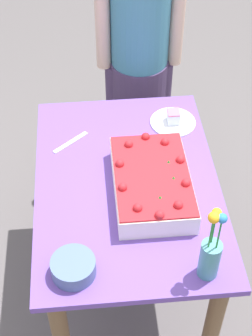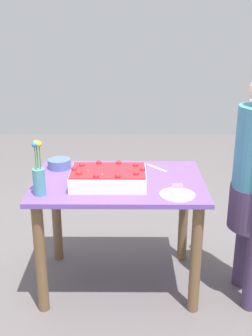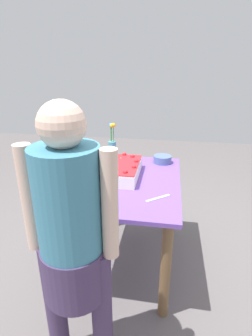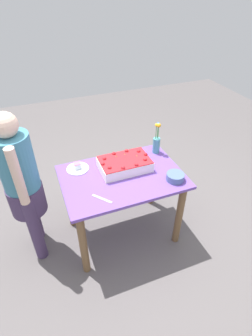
{
  "view_description": "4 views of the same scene",
  "coord_description": "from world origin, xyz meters",
  "px_view_note": "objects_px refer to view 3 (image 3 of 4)",
  "views": [
    {
      "loc": [
        -1.46,
        0.14,
        2.35
      ],
      "look_at": [
        0.03,
        0.0,
        0.83
      ],
      "focal_mm": 55.0,
      "sensor_mm": 36.0,
      "label": 1
    },
    {
      "loc": [
        0.06,
        -2.56,
        1.79
      ],
      "look_at": [
        0.05,
        -0.11,
        0.9
      ],
      "focal_mm": 45.0,
      "sensor_mm": 36.0,
      "label": 2
    },
    {
      "loc": [
        1.82,
        0.28,
        1.61
      ],
      "look_at": [
        -0.06,
        -0.04,
        0.85
      ],
      "focal_mm": 28.0,
      "sensor_mm": 36.0,
      "label": 3
    },
    {
      "loc": [
        0.65,
        1.78,
        2.28
      ],
      "look_at": [
        -0.03,
        0.02,
        0.87
      ],
      "focal_mm": 28.0,
      "sensor_mm": 36.0,
      "label": 4
    }
  ],
  "objects_px": {
    "sheet_cake": "(120,170)",
    "person_standing": "(72,237)",
    "serving_plate_with_slice": "(85,197)",
    "cake_knife": "(158,198)",
    "fruit_bowl": "(162,159)",
    "flower_vase": "(112,147)"
  },
  "relations": [
    {
      "from": "sheet_cake",
      "to": "fruit_bowl",
      "type": "relative_size",
      "value": 2.95
    },
    {
      "from": "person_standing",
      "to": "fruit_bowl",
      "type": "bearing_deg",
      "value": -16.31
    },
    {
      "from": "serving_plate_with_slice",
      "to": "fruit_bowl",
      "type": "relative_size",
      "value": 1.32
    },
    {
      "from": "serving_plate_with_slice",
      "to": "flower_vase",
      "type": "relative_size",
      "value": 0.63
    },
    {
      "from": "sheet_cake",
      "to": "person_standing",
      "type": "relative_size",
      "value": 0.32
    },
    {
      "from": "sheet_cake",
      "to": "flower_vase",
      "type": "distance_m",
      "value": 0.44
    },
    {
      "from": "sheet_cake",
      "to": "flower_vase",
      "type": "relative_size",
      "value": 1.41
    },
    {
      "from": "serving_plate_with_slice",
      "to": "cake_knife",
      "type": "bearing_deg",
      "value": 101.05
    },
    {
      "from": "flower_vase",
      "to": "fruit_bowl",
      "type": "height_order",
      "value": "flower_vase"
    },
    {
      "from": "flower_vase",
      "to": "cake_knife",
      "type": "bearing_deg",
      "value": 32.92
    },
    {
      "from": "fruit_bowl",
      "to": "sheet_cake",
      "type": "bearing_deg",
      "value": -41.84
    },
    {
      "from": "flower_vase",
      "to": "fruit_bowl",
      "type": "relative_size",
      "value": 2.09
    },
    {
      "from": "sheet_cake",
      "to": "cake_knife",
      "type": "height_order",
      "value": "sheet_cake"
    },
    {
      "from": "cake_knife",
      "to": "flower_vase",
      "type": "bearing_deg",
      "value": -96.36
    },
    {
      "from": "sheet_cake",
      "to": "serving_plate_with_slice",
      "type": "height_order",
      "value": "sheet_cake"
    },
    {
      "from": "cake_knife",
      "to": "fruit_bowl",
      "type": "height_order",
      "value": "fruit_bowl"
    },
    {
      "from": "fruit_bowl",
      "to": "person_standing",
      "type": "relative_size",
      "value": 0.11
    },
    {
      "from": "cake_knife",
      "to": "flower_vase",
      "type": "height_order",
      "value": "flower_vase"
    },
    {
      "from": "cake_knife",
      "to": "fruit_bowl",
      "type": "distance_m",
      "value": 0.69
    },
    {
      "from": "flower_vase",
      "to": "person_standing",
      "type": "relative_size",
      "value": 0.23
    },
    {
      "from": "cake_knife",
      "to": "fruit_bowl",
      "type": "bearing_deg",
      "value": -129.18
    },
    {
      "from": "sheet_cake",
      "to": "serving_plate_with_slice",
      "type": "relative_size",
      "value": 2.23
    }
  ]
}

